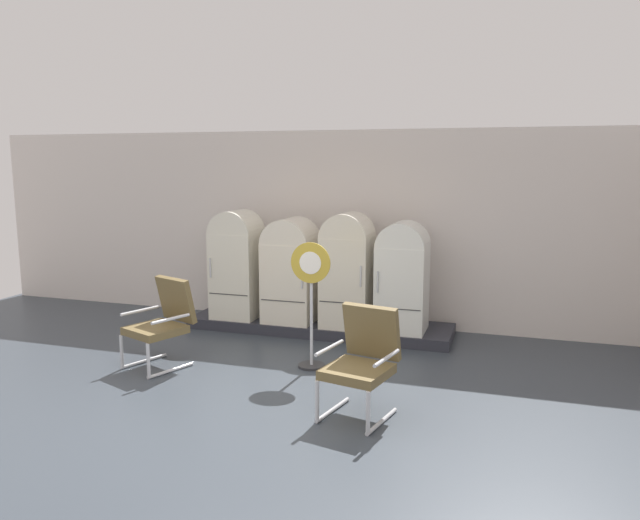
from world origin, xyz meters
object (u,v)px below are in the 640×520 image
Objects in this scene: refrigerator_2 at (347,267)px; sign_stand at (311,305)px; refrigerator_1 at (291,267)px; armchair_left at (163,319)px; armchair_right at (362,358)px; refrigerator_0 at (237,261)px; refrigerator_3 at (402,274)px.

refrigerator_2 is 1.05× the size of sign_stand.
refrigerator_2 is at bearing -1.92° from refrigerator_1.
armchair_left and armchair_right have the same top height.
refrigerator_2 is 2.67m from armchair_right.
armchair_left is (-0.92, -1.87, -0.36)m from refrigerator_1.
refrigerator_2 is at bearing -0.00° from refrigerator_0.
refrigerator_1 is 0.84m from refrigerator_2.
sign_stand is at bearing -92.50° from refrigerator_2.
refrigerator_2 reaches higher than refrigerator_1.
sign_stand is at bearing -40.76° from refrigerator_0.
refrigerator_2 is (1.67, -0.00, 0.00)m from refrigerator_0.
refrigerator_0 is 3.56m from armchair_right.
armchair_right is (2.59, -0.65, 0.00)m from armchair_left.
refrigerator_3 reaches higher than armchair_right.
refrigerator_0 reaches higher than armchair_left.
refrigerator_3 reaches higher than armchair_left.
refrigerator_1 reaches higher than armchair_left.
refrigerator_1 reaches higher than sign_stand.
armchair_left is at bearing -92.91° from refrigerator_0.
refrigerator_3 is 1.41× the size of armchair_left.
sign_stand is (-0.82, -1.39, -0.18)m from refrigerator_3.
armchair_right is (0.83, -2.50, -0.42)m from refrigerator_2.
armchair_left is (-1.76, -1.84, -0.42)m from refrigerator_2.
armchair_right is at bearing -51.17° from sign_stand.
refrigerator_3 is (2.43, 0.01, -0.05)m from refrigerator_0.
refrigerator_0 is 1.50× the size of armchair_left.
refrigerator_1 is at bearing 178.08° from refrigerator_2.
sign_stand is at bearing -120.53° from refrigerator_3.
refrigerator_1 reaches higher than armchair_right.
sign_stand reaches higher than armchair_left.
refrigerator_3 reaches higher than sign_stand.
refrigerator_1 is 1.41× the size of armchair_left.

